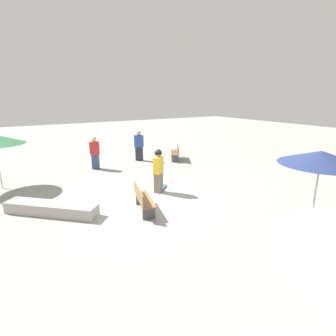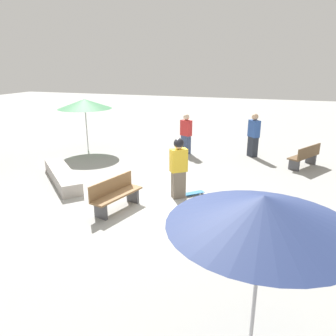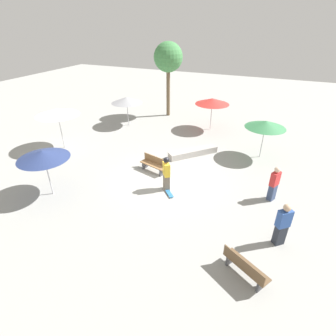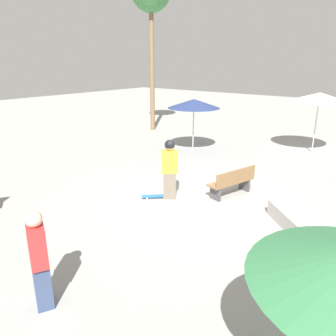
{
  "view_description": "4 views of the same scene",
  "coord_description": "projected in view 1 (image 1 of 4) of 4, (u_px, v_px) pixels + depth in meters",
  "views": [
    {
      "loc": [
        -3.97,
        -8.32,
        3.78
      ],
      "look_at": [
        1.16,
        0.1,
        1.05
      ],
      "focal_mm": 28.0,
      "sensor_mm": 36.0,
      "label": 1
    },
    {
      "loc": [
        3.49,
        -8.09,
        3.74
      ],
      "look_at": [
        0.79,
        -0.18,
        1.07
      ],
      "focal_mm": 35.0,
      "sensor_mm": 36.0,
      "label": 2
    },
    {
      "loc": [
        10.73,
        4.7,
        7.36
      ],
      "look_at": [
        0.92,
        0.5,
        1.23
      ],
      "focal_mm": 28.0,
      "sensor_mm": 36.0,
      "label": 3
    },
    {
      "loc": [
        -4.65,
        7.44,
        3.89
      ],
      "look_at": [
        1.27,
        0.03,
        0.76
      ],
      "focal_mm": 35.0,
      "sensor_mm": 36.0,
      "label": 4
    }
  ],
  "objects": [
    {
      "name": "bystander_far",
      "position": [
        139.0,
        146.0,
        15.55
      ],
      "size": [
        0.53,
        0.55,
        1.81
      ],
      "rotation": [
        0.0,
        0.0,
        2.29
      ],
      "color": "#282D38",
      "rests_on": "ground_plane"
    },
    {
      "name": "ground_plane",
      "position": [
        143.0,
        200.0,
        9.85
      ],
      "size": [
        60.0,
        60.0,
        0.0
      ],
      "primitive_type": "plane",
      "color": "#9E9E99"
    },
    {
      "name": "concrete_ledge",
      "position": [
        51.0,
        209.0,
        8.6
      ],
      "size": [
        2.71,
        2.58,
        0.39
      ],
      "rotation": [
        0.0,
        0.0,
        2.39
      ],
      "color": "#A8A39E",
      "rests_on": "ground_plane"
    },
    {
      "name": "shade_umbrella_navy",
      "position": [
        321.0,
        158.0,
        7.34
      ],
      "size": [
        2.28,
        2.28,
        2.3
      ],
      "color": "#B7B7BC",
      "rests_on": "ground_plane"
    },
    {
      "name": "skater_main",
      "position": [
        158.0,
        169.0,
        10.39
      ],
      "size": [
        0.53,
        0.5,
        1.77
      ],
      "rotation": [
        0.0,
        0.0,
        0.67
      ],
      "color": "#726656",
      "rests_on": "ground_plane"
    },
    {
      "name": "bench_far",
      "position": [
        143.0,
        199.0,
        8.77
      ],
      "size": [
        0.84,
        1.66,
        0.85
      ],
      "rotation": [
        0.0,
        0.0,
        4.45
      ],
      "color": "#47474C",
      "rests_on": "ground_plane"
    },
    {
      "name": "bench_near",
      "position": [
        176.0,
        153.0,
        15.9
      ],
      "size": [
        1.2,
        1.6,
        0.85
      ],
      "rotation": [
        0.0,
        0.0,
        1.03
      ],
      "color": "#47474C",
      "rests_on": "ground_plane"
    },
    {
      "name": "bystander_watching",
      "position": [
        95.0,
        153.0,
        13.79
      ],
      "size": [
        0.53,
        0.44,
        1.72
      ],
      "rotation": [
        0.0,
        0.0,
        2.69
      ],
      "color": "#38476B",
      "rests_on": "ground_plane"
    },
    {
      "name": "skateboard",
      "position": [
        162.0,
        187.0,
        11.01
      ],
      "size": [
        0.72,
        0.7,
        0.07
      ],
      "rotation": [
        0.0,
        0.0,
        0.77
      ],
      "color": "teal",
      "rests_on": "ground_plane"
    }
  ]
}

